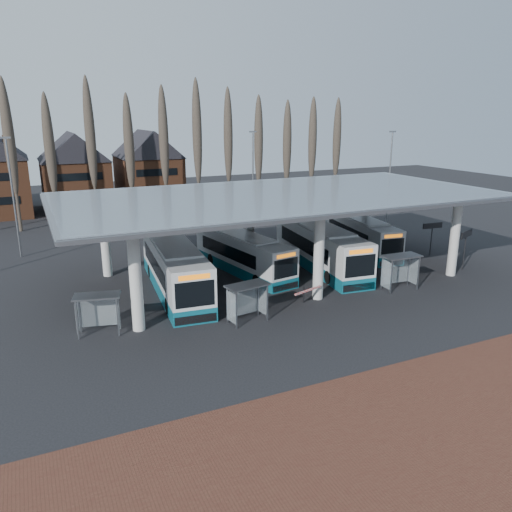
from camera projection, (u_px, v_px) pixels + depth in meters
name	position (u px, v px, depth m)	size (l,w,h in m)	color
ground	(338.00, 311.00, 31.42)	(140.00, 140.00, 0.00)	black
brick_strip	(500.00, 409.00, 20.96)	(70.00, 10.00, 0.03)	#553022
station_canopy	(281.00, 202.00, 36.83)	(32.00, 16.00, 6.34)	silver
poplar_row	(181.00, 142.00, 57.77)	(45.10, 1.10, 14.50)	#473D33
townhouse_row	(33.00, 164.00, 61.75)	(36.80, 10.30, 12.25)	brown
lamp_post_a	(13.00, 196.00, 41.83)	(0.80, 0.16, 10.17)	slate
lamp_post_b	(253.00, 176.00, 55.05)	(0.80, 0.16, 10.17)	slate
lamp_post_c	(390.00, 176.00, 55.50)	(0.80, 0.16, 10.17)	slate
bus_0	(175.00, 268.00, 34.63)	(3.82, 12.71, 3.48)	silver
bus_1	(243.00, 254.00, 38.95)	(4.10, 11.19, 3.04)	silver
bus_2	(320.00, 248.00, 40.01)	(3.92, 12.61, 3.45)	silver
bus_3	(360.00, 235.00, 45.19)	(3.94, 11.05, 3.01)	silver
shelter_0	(98.00, 305.00, 27.82)	(2.74, 1.82, 2.34)	gray
shelter_1	(246.00, 294.00, 29.46)	(2.70, 1.64, 2.35)	gray
shelter_2	(400.00, 264.00, 34.95)	(2.75, 1.47, 2.49)	gray
info_sign_0	(466.00, 237.00, 39.11)	(2.01, 0.96, 3.18)	black
info_sign_1	(432.00, 228.00, 43.17)	(1.95, 0.28, 2.90)	black
barrier	(307.00, 291.00, 32.21)	(2.33, 1.00, 1.21)	black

